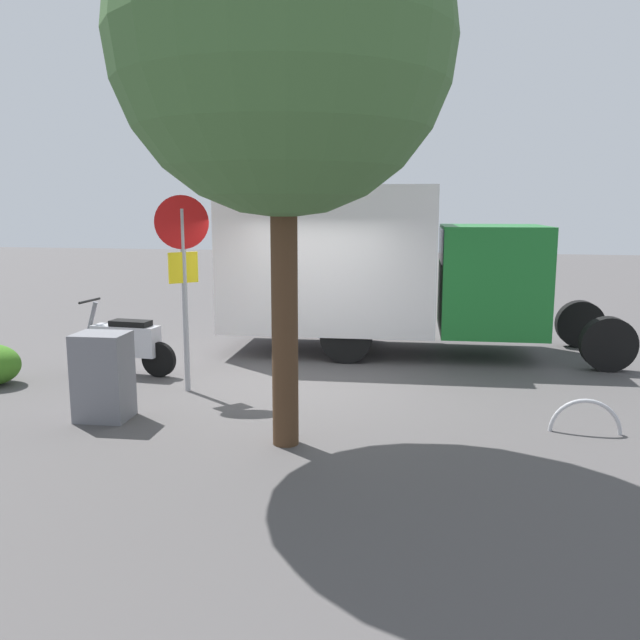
{
  "coord_description": "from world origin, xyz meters",
  "views": [
    {
      "loc": [
        -2.1,
        9.42,
        2.69
      ],
      "look_at": [
        -0.39,
        0.47,
        1.12
      ],
      "focal_mm": 37.23,
      "sensor_mm": 36.0,
      "label": 1
    }
  ],
  "objects": [
    {
      "name": "ground_plane",
      "position": [
        0.0,
        0.0,
        0.0
      ],
      "size": [
        60.0,
        60.0,
        0.0
      ],
      "primitive_type": "plane",
      "color": "#4B4848"
    },
    {
      "name": "box_truck_near",
      "position": [
        -0.9,
        -2.71,
        1.65
      ],
      "size": [
        7.19,
        2.52,
        3.04
      ],
      "rotation": [
        0.0,
        0.0,
        3.19
      ],
      "color": "black",
      "rests_on": "ground"
    },
    {
      "name": "motorcycle",
      "position": [
        2.94,
        -0.24,
        0.52
      ],
      "size": [
        1.81,
        0.55,
        1.2
      ],
      "rotation": [
        0.0,
        0.0,
        -0.08
      ],
      "color": "black",
      "rests_on": "ground"
    },
    {
      "name": "stop_sign",
      "position": [
        1.59,
        0.51,
        1.89
      ],
      "size": [
        0.71,
        0.33,
        2.84
      ],
      "color": "#9E9EA3",
      "rests_on": "ground"
    },
    {
      "name": "street_tree",
      "position": [
        -0.35,
        2.37,
        4.35
      ],
      "size": [
        3.62,
        3.62,
        6.18
      ],
      "color": "#47301E",
      "rests_on": "ground"
    },
    {
      "name": "utility_cabinet",
      "position": [
        2.13,
        1.93,
        0.56
      ],
      "size": [
        0.68,
        0.56,
        1.12
      ],
      "primitive_type": "cube",
      "rotation": [
        0.0,
        0.0,
        0.06
      ],
      "color": "slate",
      "rests_on": "ground"
    },
    {
      "name": "bike_rack_hoop",
      "position": [
        -3.8,
        1.34,
        0.0
      ],
      "size": [
        0.85,
        0.07,
        0.85
      ],
      "primitive_type": "torus",
      "rotation": [
        1.57,
        0.0,
        0.02
      ],
      "color": "#B7B7BC",
      "rests_on": "ground"
    }
  ]
}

